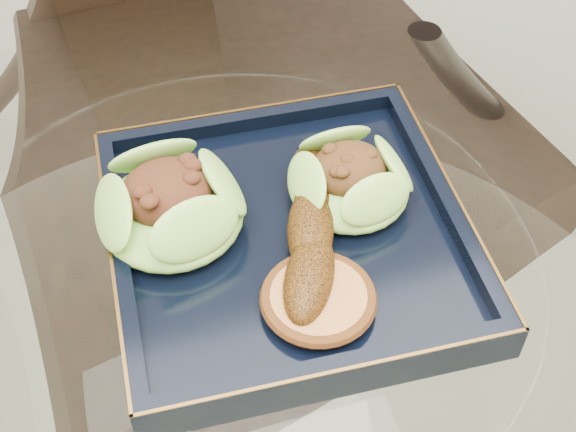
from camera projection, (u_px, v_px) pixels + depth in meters
name	position (u px, v px, depth m)	size (l,w,h in m)	color
dining_table	(246.00, 414.00, 0.72)	(1.13, 1.13, 0.77)	white
dining_chair	(234.00, 151.00, 1.10)	(0.40, 0.40, 0.88)	black
navy_plate	(288.00, 242.00, 0.62)	(0.27, 0.27, 0.02)	black
lettuce_wrap_left	(171.00, 209.00, 0.61)	(0.11, 0.11, 0.04)	#67AD32
lettuce_wrap_right	(350.00, 183.00, 0.63)	(0.09, 0.09, 0.03)	#61AF33
roasted_plantain	(310.00, 229.00, 0.60)	(0.17, 0.04, 0.03)	#573109
crumb_patty	(318.00, 300.00, 0.57)	(0.07, 0.07, 0.01)	#C77B42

